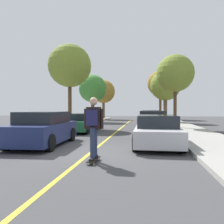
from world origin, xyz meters
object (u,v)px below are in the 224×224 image
(parked_car_right_nearest, at_px, (157,130))
(street_tree_left_nearest, at_px, (70,66))
(street_tree_right_nearest, at_px, (175,74))
(parked_car_left_near, at_px, (81,122))
(parked_car_right_farthest, at_px, (149,117))
(street_tree_left_far, at_px, (103,92))
(parked_car_right_far, at_px, (150,118))
(parked_car_left_nearest, at_px, (43,129))
(skateboard, at_px, (94,159))
(skateboarder, at_px, (93,124))
(parked_car_right_near, at_px, (152,122))
(street_tree_right_far, at_px, (160,84))
(street_tree_right_near, at_px, (165,86))
(street_tree_left_near, at_px, (93,89))

(parked_car_right_nearest, xyz_separation_m, street_tree_left_nearest, (-6.59, 7.93, 4.43))
(street_tree_right_nearest, bearing_deg, parked_car_left_near, -156.21)
(parked_car_right_farthest, bearing_deg, parked_car_left_near, -110.15)
(parked_car_left_near, bearing_deg, street_tree_left_far, 95.63)
(parked_car_right_far, relative_size, street_tree_left_far, 0.72)
(parked_car_left_nearest, xyz_separation_m, parked_car_right_farthest, (4.81, 18.79, -0.09))
(parked_car_left_nearest, bearing_deg, parked_car_right_far, 68.88)
(parked_car_right_nearest, height_order, skateboard, parked_car_right_nearest)
(skateboarder, bearing_deg, parked_car_right_nearest, 60.18)
(parked_car_right_near, relative_size, street_tree_right_nearest, 0.75)
(street_tree_right_far, bearing_deg, street_tree_right_nearest, -90.00)
(street_tree_right_near, bearing_deg, street_tree_left_far, 140.21)
(street_tree_right_near, bearing_deg, skateboard, -100.91)
(skateboard, height_order, skateboarder, skateboarder)
(parked_car_right_farthest, bearing_deg, skateboarder, -95.23)
(parked_car_right_nearest, bearing_deg, street_tree_right_nearest, 77.27)
(street_tree_right_far, bearing_deg, parked_car_right_farthest, -106.05)
(parked_car_left_nearest, height_order, skateboarder, skateboarder)
(parked_car_left_nearest, height_order, parked_car_left_near, parked_car_left_nearest)
(parked_car_right_nearest, bearing_deg, street_tree_right_near, 83.67)
(street_tree_left_nearest, xyz_separation_m, street_tree_left_far, (0.00, 15.11, -0.97))
(street_tree_right_near, relative_size, skateboarder, 3.21)
(parked_car_left_nearest, bearing_deg, parked_car_right_nearest, 8.20)
(parked_car_left_near, distance_m, street_tree_left_far, 18.47)
(parked_car_right_nearest, xyz_separation_m, street_tree_right_far, (1.78, 24.29, 4.69))
(parked_car_right_far, bearing_deg, parked_car_right_farthest, 90.00)
(parked_car_right_farthest, distance_m, street_tree_right_near, 4.45)
(parked_car_right_near, relative_size, street_tree_left_near, 0.76)
(parked_car_right_nearest, distance_m, skateboard, 3.98)
(parked_car_right_farthest, bearing_deg, parked_car_right_near, -90.00)
(parked_car_right_farthest, distance_m, street_tree_left_far, 8.95)
(parked_car_left_near, bearing_deg, parked_car_right_farthest, 69.85)
(parked_car_right_far, distance_m, skateboard, 15.32)
(parked_car_right_farthest, relative_size, skateboard, 5.18)
(parked_car_right_farthest, height_order, street_tree_left_nearest, street_tree_left_nearest)
(parked_car_right_near, height_order, skateboarder, skateboarder)
(street_tree_right_nearest, xyz_separation_m, street_tree_right_near, (0.00, 8.18, -0.11))
(parked_car_left_nearest, height_order, parked_car_right_farthest, parked_car_left_nearest)
(parked_car_left_near, relative_size, street_tree_right_near, 0.75)
(skateboarder, bearing_deg, parked_car_left_nearest, 135.92)
(skateboard, bearing_deg, parked_car_right_near, 77.76)
(parked_car_right_nearest, relative_size, street_tree_left_nearest, 0.68)
(parked_car_left_near, distance_m, street_tree_right_nearest, 8.06)
(parked_car_right_far, xyz_separation_m, street_tree_left_far, (-6.59, 11.27, 3.40))
(street_tree_left_near, relative_size, street_tree_right_far, 0.76)
(parked_car_left_nearest, xyz_separation_m, street_tree_left_near, (-1.78, 16.78, 3.22))
(parked_car_right_far, height_order, street_tree_right_near, street_tree_right_near)
(parked_car_right_far, height_order, skateboard, parked_car_right_far)
(street_tree_right_far, bearing_deg, skateboard, -97.72)
(skateboarder, bearing_deg, street_tree_right_far, 82.29)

